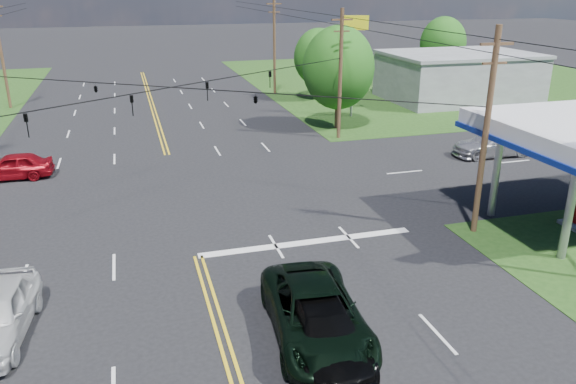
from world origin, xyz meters
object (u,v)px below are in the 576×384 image
object	(u,v)px
pole_se	(486,131)
pole_left_far	(1,53)
pole_right_far	(274,45)
tree_right_a	(338,68)
tree_far_r	(443,43)
pickup_dkgreen	(316,314)
pole_ne	(340,73)
retail_ne	(458,78)
suv_black	(325,331)
tree_right_b	(319,57)

from	to	relation	value
pole_se	pole_left_far	xyz separation A→B (m)	(-26.00, 37.00, 0.25)
pole_right_far	tree_right_a	distance (m)	16.03
pole_se	tree_far_r	distance (m)	44.30
pole_right_far	pickup_dkgreen	xyz separation A→B (m)	(-10.00, -43.01, -4.28)
pole_ne	tree_far_r	bearing A→B (deg)	45.00
pole_ne	tree_far_r	xyz separation A→B (m)	(21.00, 21.00, -0.37)
pole_se	pole_left_far	size ratio (longest dim) A/B	0.95
pole_se	tree_far_r	world-z (taller)	pole_se
retail_ne	tree_right_a	size ratio (longest dim) A/B	1.71
pole_right_far	pickup_dkgreen	distance (m)	44.36
pole_ne	pole_left_far	xyz separation A→B (m)	(-26.00, 19.00, 0.25)
pole_right_far	tree_far_r	size ratio (longest dim) A/B	1.31
retail_ne	pole_se	size ratio (longest dim) A/B	1.47
pole_ne	tree_right_a	distance (m)	3.16
pole_right_far	tree_far_r	world-z (taller)	pole_right_far
pole_ne	tree_far_r	distance (m)	29.70
retail_ne	suv_black	distance (m)	44.93
pole_ne	pole_left_far	bearing A→B (deg)	143.84
tree_right_b	pole_ne	bearing A→B (deg)	-103.13
pole_se	tree_right_a	bearing A→B (deg)	87.27
tree_right_b	suv_black	distance (m)	42.24
pole_ne	pole_se	bearing A→B (deg)	-90.00
tree_far_r	pickup_dkgreen	distance (m)	54.77
pole_left_far	tree_right_b	distance (m)	29.79
pole_left_far	suv_black	bearing A→B (deg)	-69.97
tree_right_b	pole_se	bearing A→B (deg)	-96.05
tree_right_a	suv_black	bearing A→B (deg)	-111.53
pole_se	retail_ne	bearing A→B (deg)	59.62
tree_right_b	tree_far_r	size ratio (longest dim) A/B	0.93
pole_left_far	tree_far_r	xyz separation A→B (m)	(47.00, 2.00, -0.62)
tree_far_r	tree_right_a	bearing A→B (deg)	-138.01
pole_ne	suv_black	size ratio (longest dim) A/B	1.76
tree_right_a	tree_far_r	size ratio (longest dim) A/B	1.07
pole_left_far	tree_far_r	world-z (taller)	pole_left_far
pole_se	pickup_dkgreen	bearing A→B (deg)	-149.02
retail_ne	tree_right_b	xyz separation A→B (m)	(-13.50, 4.00, 2.02)
tree_right_a	tree_right_b	size ratio (longest dim) A/B	1.15
retail_ne	pole_left_far	size ratio (longest dim) A/B	1.40
pole_ne	pickup_dkgreen	bearing A→B (deg)	-112.62
pole_se	tree_far_r	size ratio (longest dim) A/B	1.25
tree_right_a	retail_ne	bearing A→B (deg)	26.57
tree_right_b	pickup_dkgreen	size ratio (longest dim) A/B	1.11
pole_se	pole_left_far	distance (m)	45.22
pole_se	tree_far_r	bearing A→B (deg)	61.70
tree_far_r	tree_right_b	bearing A→B (deg)	-161.08
pole_right_far	tree_right_a	size ratio (longest dim) A/B	1.22
pole_left_far	pickup_dkgreen	size ratio (longest dim) A/B	1.57
retail_ne	pickup_dkgreen	size ratio (longest dim) A/B	2.19
pole_left_far	pole_right_far	world-z (taller)	same
pole_right_far	pickup_dkgreen	world-z (taller)	pole_right_far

